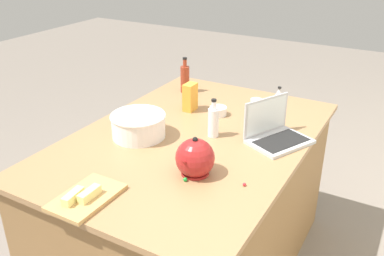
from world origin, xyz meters
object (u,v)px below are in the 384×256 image
(butter_stick_right, at_px, (89,194))
(bottle_vinegar, at_px, (213,122))
(butter_stick_left, at_px, (73,196))
(kitchen_timer, at_px, (279,93))
(ramekin_small, at_px, (256,102))
(ramekin_medium, at_px, (218,111))
(candy_bag, at_px, (190,97))
(mixing_bowl_large, at_px, (138,125))
(kettle, at_px, (195,158))
(laptop, at_px, (275,133))
(bottle_soy, at_px, (185,78))
(cutting_board, at_px, (87,197))

(butter_stick_right, bearing_deg, bottle_vinegar, 168.28)
(butter_stick_left, height_order, kitchen_timer, kitchen_timer)
(butter_stick_left, bearing_deg, ramekin_small, 169.90)
(kitchen_timer, bearing_deg, bottle_vinegar, -9.45)
(ramekin_medium, distance_m, candy_bag, 0.19)
(mixing_bowl_large, distance_m, butter_stick_right, 0.62)
(kettle, distance_m, kitchen_timer, 1.11)
(laptop, relative_size, kitchen_timer, 4.87)
(butter_stick_right, xyz_separation_m, ramekin_medium, (-1.06, 0.06, -0.01))
(laptop, xyz_separation_m, bottle_vinegar, (0.11, -0.31, 0.04))
(bottle_vinegar, bearing_deg, candy_bag, -131.13)
(bottle_soy, xyz_separation_m, kitchen_timer, (-0.21, 0.60, -0.06))
(kettle, xyz_separation_m, candy_bag, (-0.64, -0.39, 0.01))
(ramekin_medium, xyz_separation_m, candy_bag, (0.02, -0.18, 0.06))
(kettle, xyz_separation_m, ramekin_small, (-0.92, -0.07, -0.06))
(ramekin_medium, distance_m, kitchen_timer, 0.50)
(laptop, xyz_separation_m, ramekin_medium, (-0.16, -0.41, -0.02))
(kettle, distance_m, butter_stick_left, 0.55)
(mixing_bowl_large, relative_size, bottle_soy, 1.23)
(ramekin_small, bearing_deg, bottle_vinegar, -3.76)
(bottle_vinegar, height_order, kettle, bottle_vinegar)
(candy_bag, bearing_deg, butter_stick_left, 4.15)
(kettle, xyz_separation_m, ramekin_medium, (-0.66, -0.21, -0.05))
(mixing_bowl_large, xyz_separation_m, kettle, (0.19, 0.45, 0.01))
(bottle_soy, relative_size, cutting_board, 0.80)
(cutting_board, xyz_separation_m, candy_bag, (-1.04, -0.10, 0.08))
(butter_stick_left, relative_size, kitchen_timer, 1.43)
(butter_stick_left, relative_size, candy_bag, 0.65)
(mixing_bowl_large, bearing_deg, kettle, 67.60)
(kitchen_timer, bearing_deg, butter_stick_right, -10.64)
(ramekin_small, distance_m, candy_bag, 0.43)
(butter_stick_left, bearing_deg, candy_bag, -175.85)
(cutting_board, bearing_deg, bottle_vinegar, 166.66)
(bottle_soy, relative_size, ramekin_medium, 2.36)
(laptop, height_order, butter_stick_right, laptop)
(kettle, relative_size, ramekin_small, 2.81)
(ramekin_small, xyz_separation_m, kitchen_timer, (-0.19, 0.08, 0.02))
(cutting_board, bearing_deg, ramekin_medium, 175.54)
(ramekin_medium, bearing_deg, mixing_bowl_large, -27.18)
(bottle_soy, xyz_separation_m, ramekin_medium, (0.25, 0.37, -0.07))
(laptop, height_order, cutting_board, laptop)
(bottle_vinegar, distance_m, ramekin_medium, 0.29)
(bottle_vinegar, relative_size, butter_stick_left, 1.93)
(laptop, height_order, ramekin_small, laptop)
(mixing_bowl_large, bearing_deg, bottle_vinegar, 120.27)
(ramekin_small, bearing_deg, butter_stick_left, -10.10)
(mixing_bowl_large, distance_m, ramekin_medium, 0.53)
(ramekin_medium, bearing_deg, bottle_soy, -123.21)
(ramekin_small, bearing_deg, butter_stick_right, -8.55)
(ramekin_medium, height_order, candy_bag, candy_bag)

